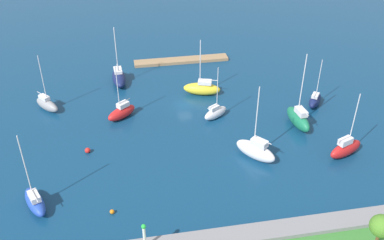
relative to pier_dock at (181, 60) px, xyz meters
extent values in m
plane|color=navy|center=(2.28, 18.54, -0.32)|extent=(160.00, 160.00, 0.00)
cube|color=#997A56|center=(0.00, 0.00, 0.00)|extent=(21.00, 2.83, 0.64)
cube|color=gray|center=(2.28, 52.35, 0.46)|extent=(68.69, 2.84, 1.57)
cylinder|color=silver|center=(12.62, 52.35, 2.85)|extent=(0.36, 0.36, 3.20)
sphere|color=green|center=(12.62, 52.35, 4.70)|extent=(0.56, 0.56, 0.56)
cylinder|color=brown|center=(-14.32, 57.00, 2.20)|extent=(0.37, 0.37, 3.06)
sphere|color=#4C8428|center=(-14.32, 57.00, 4.56)|extent=(2.75, 2.75, 2.75)
ellipsoid|color=white|center=(-5.92, 36.34, 1.02)|extent=(6.14, 6.80, 2.68)
cube|color=silver|center=(-6.27, 36.77, 2.87)|extent=(2.62, 2.79, 1.03)
cylinder|color=silver|center=(-5.70, 36.07, 7.31)|extent=(0.17, 0.17, 9.90)
cylinder|color=silver|center=(-6.65, 37.22, 3.54)|extent=(2.00, 2.39, 0.13)
ellipsoid|color=#141E4C|center=(-21.63, 22.97, 0.71)|extent=(4.67, 5.35, 2.06)
cube|color=silver|center=(-21.38, 23.31, 2.01)|extent=(2.04, 2.19, 0.55)
cylinder|color=silver|center=(-21.79, 22.76, 5.33)|extent=(0.13, 0.13, 7.18)
cylinder|color=silver|center=(-21.08, 23.70, 2.44)|extent=(1.50, 1.94, 0.10)
ellipsoid|color=red|center=(-20.08, 38.24, 0.90)|extent=(6.69, 4.13, 2.44)
cube|color=silver|center=(-19.60, 38.44, 2.63)|extent=(2.57, 1.90, 1.02)
cylinder|color=silver|center=(-20.38, 38.12, 6.44)|extent=(0.16, 0.16, 8.64)
cylinder|color=silver|center=(-19.11, 38.63, 3.29)|extent=(2.59, 1.14, 0.12)
ellipsoid|color=#2347B2|center=(26.62, 41.53, 0.66)|extent=(4.39, 6.54, 1.97)
cube|color=silver|center=(26.41, 41.99, 2.06)|extent=(2.03, 2.55, 0.84)
cylinder|color=silver|center=(26.74, 41.25, 6.53)|extent=(0.15, 0.15, 9.78)
cylinder|color=silver|center=(26.17, 42.54, 2.63)|extent=(1.26, 2.65, 0.12)
ellipsoid|color=gray|center=(27.46, 15.76, 0.73)|extent=(5.25, 5.69, 2.10)
cube|color=silver|center=(27.77, 15.40, 2.12)|extent=(2.22, 2.33, 0.68)
cylinder|color=silver|center=(27.27, 15.99, 6.21)|extent=(0.14, 0.14, 8.86)
cylinder|color=silver|center=(28.16, 14.95, 2.61)|extent=(1.87, 2.15, 0.11)
ellipsoid|color=yellow|center=(-1.65, 15.14, 0.86)|extent=(7.62, 4.60, 2.36)
cube|color=silver|center=(-2.19, 15.32, 2.39)|extent=(2.93, 2.24, 0.70)
cylinder|color=silver|center=(-1.30, 15.04, 6.50)|extent=(0.17, 0.17, 8.94)
cylinder|color=silver|center=(-2.92, 15.55, 2.89)|extent=(3.28, 1.15, 0.14)
ellipsoid|color=#19724C|center=(-15.87, 28.96, 1.06)|extent=(2.91, 7.39, 2.76)
cube|color=silver|center=(-15.93, 29.53, 2.92)|extent=(1.56, 2.71, 0.97)
cylinder|color=silver|center=(-15.84, 28.60, 7.77)|extent=(0.17, 0.17, 10.67)
cylinder|color=silver|center=(-16.01, 30.26, 3.56)|extent=(0.49, 3.34, 0.14)
ellipsoid|color=white|center=(-2.39, 23.93, 0.67)|extent=(5.16, 4.01, 1.98)
cube|color=silver|center=(-2.05, 24.14, 1.97)|extent=(2.06, 1.77, 0.62)
cylinder|color=silver|center=(-2.61, 23.80, 5.62)|extent=(0.12, 0.12, 7.92)
cylinder|color=silver|center=(-1.63, 24.39, 2.43)|extent=(2.01, 1.28, 0.10)
ellipsoid|color=#141E4C|center=(14.09, 7.62, 0.82)|extent=(3.06, 7.67, 2.28)
cube|color=silver|center=(14.12, 7.02, 2.27)|extent=(1.73, 2.80, 0.62)
cylinder|color=silver|center=(14.07, 8.00, 6.87)|extent=(0.18, 0.18, 9.81)
cylinder|color=silver|center=(14.15, 6.59, 2.73)|extent=(0.31, 2.81, 0.14)
ellipsoid|color=red|center=(14.11, 20.95, 0.73)|extent=(5.89, 5.16, 2.11)
cube|color=silver|center=(13.74, 20.67, 2.22)|extent=(2.42, 2.25, 0.86)
cylinder|color=silver|center=(14.35, 21.13, 5.91)|extent=(0.14, 0.14, 8.24)
cylinder|color=silver|center=(13.37, 20.39, 2.80)|extent=(2.03, 1.57, 0.11)
sphere|color=red|center=(19.94, 30.34, 0.12)|extent=(0.89, 0.89, 0.89)
sphere|color=orange|center=(16.45, 44.55, -0.01)|extent=(0.62, 0.62, 0.62)
camera|label=1|loc=(13.33, 87.61, 42.07)|focal=40.66mm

